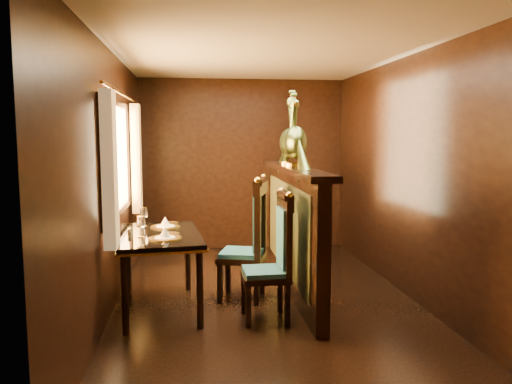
{
  "coord_description": "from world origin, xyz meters",
  "views": [
    {
      "loc": [
        -0.71,
        -4.86,
        1.68
      ],
      "look_at": [
        -0.06,
        0.4,
        1.08
      ],
      "focal_mm": 35.0,
      "sensor_mm": 36.0,
      "label": 1
    }
  ],
  "objects_px": {
    "chair_left": "(277,252)",
    "chair_right": "(253,235)",
    "dining_table": "(159,240)",
    "peacock_left": "(296,128)",
    "peacock_right": "(290,130)"
  },
  "relations": [
    {
      "from": "dining_table",
      "to": "peacock_left",
      "type": "relative_size",
      "value": 1.69
    },
    {
      "from": "dining_table",
      "to": "chair_right",
      "type": "relative_size",
      "value": 1.05
    },
    {
      "from": "dining_table",
      "to": "peacock_right",
      "type": "bearing_deg",
      "value": 16.27
    },
    {
      "from": "chair_right",
      "to": "peacock_left",
      "type": "height_order",
      "value": "peacock_left"
    },
    {
      "from": "dining_table",
      "to": "peacock_right",
      "type": "height_order",
      "value": "peacock_right"
    },
    {
      "from": "peacock_left",
      "to": "chair_left",
      "type": "bearing_deg",
      "value": -114.13
    },
    {
      "from": "chair_left",
      "to": "chair_right",
      "type": "distance_m",
      "value": 0.6
    },
    {
      "from": "chair_right",
      "to": "dining_table",
      "type": "bearing_deg",
      "value": -151.54
    },
    {
      "from": "dining_table",
      "to": "chair_left",
      "type": "distance_m",
      "value": 1.15
    },
    {
      "from": "chair_right",
      "to": "peacock_right",
      "type": "height_order",
      "value": "peacock_right"
    },
    {
      "from": "dining_table",
      "to": "peacock_right",
      "type": "relative_size",
      "value": 1.77
    },
    {
      "from": "dining_table",
      "to": "chair_right",
      "type": "bearing_deg",
      "value": 5.93
    },
    {
      "from": "dining_table",
      "to": "peacock_left",
      "type": "xyz_separation_m",
      "value": [
        1.38,
        0.28,
        1.08
      ]
    },
    {
      "from": "peacock_left",
      "to": "dining_table",
      "type": "bearing_deg",
      "value": -168.38
    },
    {
      "from": "chair_left",
      "to": "peacock_right",
      "type": "bearing_deg",
      "value": 71.28
    }
  ]
}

